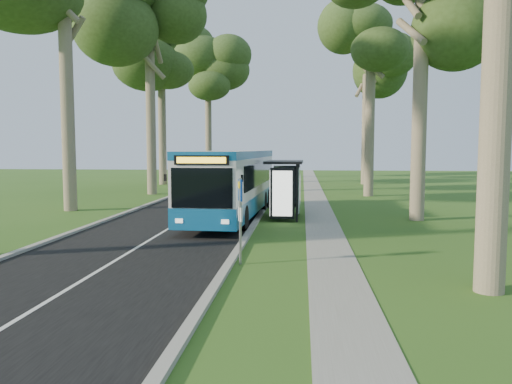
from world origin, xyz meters
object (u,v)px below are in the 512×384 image
bus_stop_sign (240,211)px  litter_bin (277,210)px  bus (233,183)px  bus_shelter (287,178)px  car_silver (186,179)px  car_white (186,175)px

bus_stop_sign → litter_bin: 9.61m
bus → bus_stop_sign: 9.87m
bus_stop_sign → bus_shelter: size_ratio=0.77×
bus → car_silver: (-6.68, 18.68, -1.00)m
bus → bus_stop_sign: bus is taller
bus_shelter → bus: bearing=176.5°
bus → car_white: size_ratio=2.52×
bus_stop_sign → bus_shelter: bus_shelter is taller
bus → bus_stop_sign: (1.59, -9.74, -0.11)m
litter_bin → car_silver: (-8.88, 18.90, 0.25)m
car_white → bus: bearing=-83.9°
litter_bin → bus: bearing=174.3°
bus_shelter → litter_bin: bus_shelter is taller
bus → litter_bin: 2.54m
bus_stop_sign → car_silver: bus_stop_sign is taller
bus_stop_sign → bus_shelter: (1.07, 9.52, 0.40)m
bus_shelter → car_white: (-10.20, 22.49, -1.14)m
car_white → litter_bin: bearing=-79.2°
bus → car_silver: bearing=112.3°
car_white → bus_stop_sign: bearing=-86.7°
car_white → car_silver: bearing=-89.1°
bus_shelter → car_silver: (-9.34, 18.90, -1.28)m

